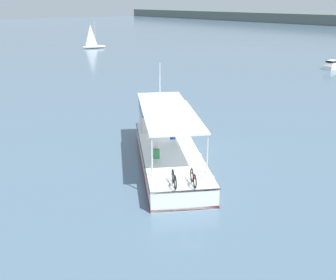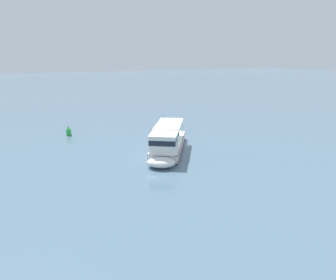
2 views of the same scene
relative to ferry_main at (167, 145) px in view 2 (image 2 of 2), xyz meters
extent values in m
plane|color=slate|center=(-1.06, 1.39, -1.01)|extent=(400.00, 400.00, 0.00)
cube|color=white|center=(1.39, -0.83, -0.46)|extent=(10.91, 8.30, 1.10)
ellipsoid|color=white|center=(-3.93, 2.35, -0.46)|extent=(3.40, 3.66, 1.01)
cube|color=red|center=(1.39, -0.83, -0.91)|extent=(10.93, 8.33, 0.16)
cube|color=#2D2D33|center=(1.39, -0.83, 0.01)|extent=(10.94, 8.35, 0.10)
cube|color=white|center=(-2.39, 1.43, 1.04)|extent=(3.63, 3.67, 1.90)
cube|color=#19232D|center=(-2.39, 1.43, 1.37)|extent=(3.70, 3.75, 0.56)
cube|color=white|center=(-2.39, 1.43, 2.05)|extent=(3.85, 3.89, 0.12)
cube|color=white|center=(1.77, -1.07, 2.14)|extent=(7.26, 5.97, 0.10)
cylinder|color=silver|center=(-1.71, -0.56, 1.09)|extent=(0.08, 0.08, 2.00)
cylinder|color=silver|center=(-0.32, 1.77, 1.09)|extent=(0.08, 0.08, 2.00)
cylinder|color=silver|center=(3.86, -3.90, 1.09)|extent=(0.08, 0.08, 2.00)
cylinder|color=silver|center=(5.26, -1.57, 1.09)|extent=(0.08, 0.08, 2.00)
cylinder|color=silver|center=(-2.65, 1.58, 3.21)|extent=(0.06, 0.06, 2.20)
sphere|color=white|center=(-0.61, 2.44, -0.52)|extent=(0.36, 0.36, 0.36)
sphere|color=white|center=(2.22, 0.74, -0.52)|extent=(0.36, 0.36, 0.36)
sphere|color=white|center=(4.87, -0.85, -0.52)|extent=(0.36, 0.36, 0.36)
torus|color=black|center=(5.06, -3.56, 0.42)|extent=(0.60, 0.39, 0.66)
torus|color=black|center=(5.66, -3.92, 0.42)|extent=(0.60, 0.39, 0.66)
cylinder|color=#232328|center=(5.36, -3.74, 0.54)|extent=(0.63, 0.41, 0.06)
torus|color=black|center=(5.52, -2.79, 0.42)|extent=(0.60, 0.39, 0.66)
torus|color=black|center=(6.12, -3.15, 0.42)|extent=(0.60, 0.39, 0.66)
cylinder|color=maroon|center=(5.82, -2.97, 0.54)|extent=(0.63, 0.41, 0.06)
cube|color=#338C4C|center=(2.55, -2.64, 0.55)|extent=(0.35, 0.39, 0.52)
sphere|color=beige|center=(2.55, -2.64, 0.92)|extent=(0.20, 0.20, 0.20)
cube|color=#2D4CA5|center=(0.68, -0.02, 0.55)|extent=(0.35, 0.39, 0.52)
sphere|color=tan|center=(0.68, -0.02, 0.92)|extent=(0.20, 0.20, 0.20)
cylinder|color=green|center=(13.74, 9.39, -0.56)|extent=(0.70, 0.70, 0.90)
cone|color=green|center=(13.74, 9.39, 0.14)|extent=(0.42, 0.42, 0.50)
camera|label=1|loc=(18.18, -14.32, 8.17)|focal=42.50mm
camera|label=2|loc=(-31.44, 13.79, 10.03)|focal=33.04mm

